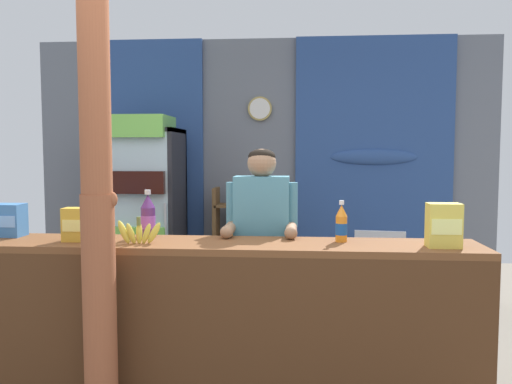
% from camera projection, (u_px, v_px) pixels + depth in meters
% --- Properties ---
extents(ground_plane, '(7.13, 7.13, 0.00)m').
position_uv_depth(ground_plane, '(248.00, 360.00, 3.76)').
color(ground_plane, gray).
extents(back_wall_curtained, '(4.69, 0.22, 2.66)m').
position_uv_depth(back_wall_curtained, '(266.00, 167.00, 5.34)').
color(back_wall_curtained, slate).
rests_on(back_wall_curtained, ground).
extents(stall_counter, '(2.95, 0.47, 0.99)m').
position_uv_depth(stall_counter, '(224.00, 314.00, 2.95)').
color(stall_counter, brown).
rests_on(stall_counter, ground).
extents(timber_post, '(0.20, 0.17, 2.60)m').
position_uv_depth(timber_post, '(97.00, 205.00, 2.68)').
color(timber_post, '#995133').
rests_on(timber_post, ground).
extents(drink_fridge, '(0.75, 0.68, 1.85)m').
position_uv_depth(drink_fridge, '(140.00, 205.00, 4.86)').
color(drink_fridge, '#232328').
rests_on(drink_fridge, ground).
extents(bottle_shelf_rack, '(0.48, 0.28, 1.17)m').
position_uv_depth(bottle_shelf_rack, '(238.00, 244.00, 5.10)').
color(bottle_shelf_rack, brown).
rests_on(bottle_shelf_rack, ground).
extents(plastic_lawn_chair, '(0.49, 0.49, 0.86)m').
position_uv_depth(plastic_lawn_chair, '(379.00, 271.00, 4.46)').
color(plastic_lawn_chair, silver).
rests_on(plastic_lawn_chair, ground).
extents(shopkeeper, '(0.47, 0.42, 1.54)m').
position_uv_depth(shopkeeper, '(262.00, 236.00, 3.40)').
color(shopkeeper, '#28282D').
rests_on(shopkeeper, ground).
extents(soda_bottle_grape_soda, '(0.09, 0.09, 0.29)m').
position_uv_depth(soda_bottle_grape_soda, '(148.00, 217.00, 3.22)').
color(soda_bottle_grape_soda, '#56286B').
rests_on(soda_bottle_grape_soda, stall_counter).
extents(soda_bottle_orange_soda, '(0.07, 0.07, 0.24)m').
position_uv_depth(soda_bottle_orange_soda, '(341.00, 224.00, 3.03)').
color(soda_bottle_orange_soda, orange).
rests_on(soda_bottle_orange_soda, stall_counter).
extents(snack_box_biscuit, '(0.22, 0.14, 0.20)m').
position_uv_depth(snack_box_biscuit, '(6.00, 220.00, 3.23)').
color(snack_box_biscuit, '#3D75B7').
rests_on(snack_box_biscuit, stall_counter).
extents(snack_box_choco_powder, '(0.23, 0.11, 0.20)m').
position_uv_depth(snack_box_choco_powder, '(83.00, 225.00, 3.05)').
color(snack_box_choco_powder, gold).
rests_on(snack_box_choco_powder, stall_counter).
extents(snack_box_instant_noodle, '(0.18, 0.12, 0.25)m').
position_uv_depth(snack_box_instant_noodle, '(444.00, 225.00, 2.85)').
color(snack_box_instant_noodle, '#EAD14C').
rests_on(snack_box_instant_noodle, stall_counter).
extents(banana_bunch, '(0.28, 0.06, 0.16)m').
position_uv_depth(banana_bunch, '(138.00, 233.00, 2.98)').
color(banana_bunch, '#DBCC42').
rests_on(banana_bunch, stall_counter).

